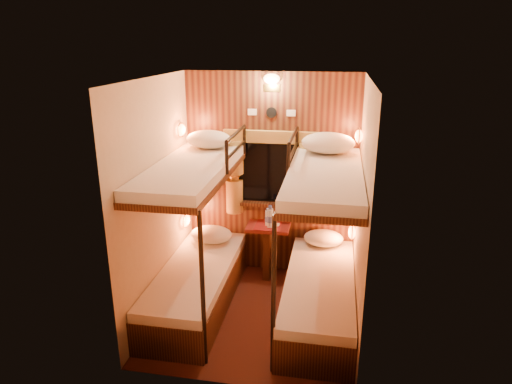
% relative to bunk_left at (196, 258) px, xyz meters
% --- Properties ---
extents(floor, '(2.10, 2.10, 0.00)m').
position_rel_bunk_left_xyz_m(floor, '(0.65, -0.07, -0.56)').
color(floor, '#3D1A10').
rests_on(floor, ground).
extents(ceiling, '(2.10, 2.10, 0.00)m').
position_rel_bunk_left_xyz_m(ceiling, '(0.65, -0.07, 1.84)').
color(ceiling, silver).
rests_on(ceiling, wall_back).
extents(wall_back, '(2.40, 0.00, 2.40)m').
position_rel_bunk_left_xyz_m(wall_back, '(0.65, 0.98, 0.64)').
color(wall_back, '#C6B293').
rests_on(wall_back, floor).
extents(wall_front, '(2.40, 0.00, 2.40)m').
position_rel_bunk_left_xyz_m(wall_front, '(0.65, -1.12, 0.64)').
color(wall_front, '#C6B293').
rests_on(wall_front, floor).
extents(wall_left, '(0.00, 2.40, 2.40)m').
position_rel_bunk_left_xyz_m(wall_left, '(-0.35, -0.07, 0.64)').
color(wall_left, '#C6B293').
rests_on(wall_left, floor).
extents(wall_right, '(0.00, 2.40, 2.40)m').
position_rel_bunk_left_xyz_m(wall_right, '(1.65, -0.07, 0.64)').
color(wall_right, '#C6B293').
rests_on(wall_right, floor).
extents(back_panel, '(2.00, 0.03, 2.40)m').
position_rel_bunk_left_xyz_m(back_panel, '(0.65, 0.97, 0.64)').
color(back_panel, black).
rests_on(back_panel, floor).
extents(bunk_left, '(0.72, 1.90, 1.82)m').
position_rel_bunk_left_xyz_m(bunk_left, '(0.00, 0.00, 0.00)').
color(bunk_left, black).
rests_on(bunk_left, floor).
extents(bunk_right, '(0.72, 1.90, 1.82)m').
position_rel_bunk_left_xyz_m(bunk_right, '(1.30, 0.00, 0.00)').
color(bunk_right, black).
rests_on(bunk_right, floor).
extents(window, '(1.00, 0.12, 0.79)m').
position_rel_bunk_left_xyz_m(window, '(0.65, 0.94, 0.62)').
color(window, black).
rests_on(window, back_panel).
extents(curtains, '(1.10, 0.22, 1.00)m').
position_rel_bunk_left_xyz_m(curtains, '(0.65, 0.90, 0.71)').
color(curtains, olive).
rests_on(curtains, back_panel).
extents(back_fixtures, '(0.54, 0.09, 0.48)m').
position_rel_bunk_left_xyz_m(back_fixtures, '(0.65, 0.93, 1.69)').
color(back_fixtures, black).
rests_on(back_fixtures, back_panel).
extents(reading_lamps, '(2.00, 0.20, 1.25)m').
position_rel_bunk_left_xyz_m(reading_lamps, '(0.65, 0.63, 0.68)').
color(reading_lamps, orange).
rests_on(reading_lamps, wall_left).
extents(table, '(0.50, 0.34, 0.66)m').
position_rel_bunk_left_xyz_m(table, '(0.65, 0.78, -0.14)').
color(table, maroon).
rests_on(table, floor).
extents(bottle_left, '(0.06, 0.06, 0.21)m').
position_rel_bunk_left_xyz_m(bottle_left, '(0.64, 0.78, 0.18)').
color(bottle_left, '#99BFE5').
rests_on(bottle_left, table).
extents(bottle_right, '(0.08, 0.08, 0.27)m').
position_rel_bunk_left_xyz_m(bottle_right, '(0.68, 0.73, 0.21)').
color(bottle_right, '#99BFE5').
rests_on(bottle_right, table).
extents(sachet_a, '(0.09, 0.07, 0.01)m').
position_rel_bunk_left_xyz_m(sachet_a, '(0.74, 0.79, 0.09)').
color(sachet_a, silver).
rests_on(sachet_a, table).
extents(sachet_b, '(0.09, 0.07, 0.01)m').
position_rel_bunk_left_xyz_m(sachet_b, '(0.74, 0.83, 0.09)').
color(sachet_b, silver).
rests_on(sachet_b, table).
extents(pillow_lower_left, '(0.49, 0.35, 0.19)m').
position_rel_bunk_left_xyz_m(pillow_lower_left, '(-0.00, 0.62, -0.01)').
color(pillow_lower_left, white).
rests_on(pillow_lower_left, bunk_left).
extents(pillow_lower_right, '(0.46, 0.33, 0.18)m').
position_rel_bunk_left_xyz_m(pillow_lower_right, '(1.30, 0.77, -0.01)').
color(pillow_lower_right, white).
rests_on(pillow_lower_right, bunk_right).
extents(pillow_upper_left, '(0.50, 0.36, 0.20)m').
position_rel_bunk_left_xyz_m(pillow_upper_left, '(-0.00, 0.64, 1.13)').
color(pillow_upper_left, white).
rests_on(pillow_upper_left, bunk_left).
extents(pillow_upper_right, '(0.56, 0.40, 0.22)m').
position_rel_bunk_left_xyz_m(pillow_upper_right, '(1.30, 0.63, 1.14)').
color(pillow_upper_right, white).
rests_on(pillow_upper_right, bunk_right).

